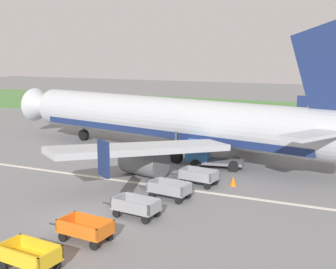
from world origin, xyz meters
name	(u,v)px	position (x,y,z in m)	size (l,w,h in m)	color
ground_plane	(84,220)	(0.00, 0.00, 0.00)	(220.00, 220.00, 0.00)	slate
grass_strip	(273,111)	(0.00, 49.04, 0.03)	(220.00, 28.00, 0.06)	#518442
apron_stripe	(146,184)	(0.00, 7.19, 0.01)	(120.00, 0.36, 0.01)	silver
airplane	(177,121)	(-1.52, 15.93, 3.05)	(37.48, 30.28, 11.34)	#B2B7BC
baggage_cart_nearest	(29,256)	(1.27, -5.58, 0.60)	(3.60, 1.62, 1.07)	gold
baggage_cart_second_in_row	(85,229)	(1.71, -2.26, 0.60)	(3.60, 1.60, 1.07)	orange
baggage_cart_third_in_row	(136,207)	(2.40, 1.49, 0.60)	(3.61, 1.65, 1.07)	gray
baggage_cart_fourth_in_row	(169,189)	(2.75, 5.07, 0.60)	(3.61, 1.66, 1.07)	gray
baggage_cart_far_end	(198,176)	(3.34, 8.51, 0.60)	(3.62, 1.73, 1.07)	gray
service_truck_beside_carts	(204,153)	(2.02, 13.18, 1.10)	(4.66, 2.70, 2.10)	slate
traffic_cone_near_plane	(233,181)	(5.52, 9.36, 0.32)	(0.48, 0.48, 0.64)	orange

